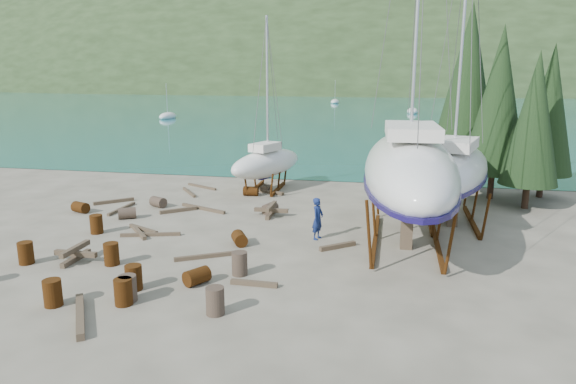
% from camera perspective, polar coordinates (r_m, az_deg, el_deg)
% --- Properties ---
extents(ground, '(600.00, 600.00, 0.00)m').
position_cam_1_polar(ground, '(21.93, -6.86, -6.46)').
color(ground, '#5B5547').
rests_on(ground, ground).
extents(bay_water, '(700.00, 700.00, 0.00)m').
position_cam_1_polar(bay_water, '(334.72, 10.70, 11.56)').
color(bay_water, '#167170').
rests_on(bay_water, ground).
extents(far_hill, '(800.00, 360.00, 110.00)m').
position_cam_1_polar(far_hill, '(339.72, 10.72, 11.58)').
color(far_hill, '#233319').
rests_on(far_hill, ground).
extents(far_house_left, '(6.60, 5.60, 5.60)m').
position_cam_1_polar(far_house_left, '(219.98, -6.16, 11.82)').
color(far_house_left, beige).
rests_on(far_house_left, ground).
extents(far_house_center, '(6.60, 5.60, 5.60)m').
position_cam_1_polar(far_house_center, '(211.32, 4.46, 11.81)').
color(far_house_center, beige).
rests_on(far_house_center, ground).
extents(far_house_right, '(6.60, 5.60, 5.60)m').
position_cam_1_polar(far_house_right, '(210.92, 18.33, 11.20)').
color(far_house_right, beige).
rests_on(far_house_right, ground).
extents(cypress_near_right, '(3.60, 3.60, 10.00)m').
position_cam_1_polar(cypress_near_right, '(32.14, 22.35, 9.41)').
color(cypress_near_right, black).
rests_on(cypress_near_right, ground).
extents(cypress_mid_right, '(3.06, 3.06, 8.50)m').
position_cam_1_polar(cypress_mid_right, '(30.56, 25.66, 7.32)').
color(cypress_mid_right, black).
rests_on(cypress_mid_right, ground).
extents(cypress_back_left, '(4.14, 4.14, 11.50)m').
position_cam_1_polar(cypress_back_left, '(33.86, 19.33, 11.26)').
color(cypress_back_left, black).
rests_on(cypress_back_left, ground).
extents(cypress_far_right, '(3.24, 3.24, 9.00)m').
position_cam_1_polar(cypress_far_right, '(33.81, 27.00, 8.11)').
color(cypress_far_right, black).
rests_on(cypress_far_right, ground).
extents(moored_boat_left, '(2.00, 5.00, 6.05)m').
position_cam_1_polar(moored_boat_left, '(87.90, -13.22, 8.19)').
color(moored_boat_left, silver).
rests_on(moored_boat_left, ground).
extents(moored_boat_mid, '(2.00, 5.00, 6.05)m').
position_cam_1_polar(moored_boat_mid, '(99.87, 13.66, 8.71)').
color(moored_boat_mid, silver).
rests_on(moored_boat_mid, ground).
extents(moored_boat_far, '(2.00, 5.00, 6.05)m').
position_cam_1_polar(moored_boat_far, '(130.59, 5.23, 9.95)').
color(moored_boat_far, silver).
rests_on(moored_boat_far, ground).
extents(large_sailboat_near, '(4.34, 13.12, 20.42)m').
position_cam_1_polar(large_sailboat_near, '(22.56, 13.34, 2.47)').
color(large_sailboat_near, silver).
rests_on(large_sailboat_near, ground).
extents(large_sailboat_far, '(5.54, 10.48, 15.92)m').
position_cam_1_polar(large_sailboat_far, '(26.48, 17.95, 2.21)').
color(large_sailboat_far, silver).
rests_on(large_sailboat_far, ground).
extents(small_sailboat_shore, '(4.41, 6.99, 10.70)m').
position_cam_1_polar(small_sailboat_shore, '(32.55, -2.40, 3.26)').
color(small_sailboat_shore, silver).
rests_on(small_sailboat_shore, ground).
extents(worker, '(0.64, 0.80, 1.90)m').
position_cam_1_polar(worker, '(23.02, 3.32, -2.97)').
color(worker, navy).
rests_on(worker, ground).
extents(drum_0, '(0.58, 0.58, 0.88)m').
position_cam_1_polar(drum_0, '(22.65, -27.12, -6.05)').
color(drum_0, '#502B0D').
rests_on(drum_0, ground).
extents(drum_2, '(1.03, 0.85, 0.58)m').
position_cam_1_polar(drum_2, '(29.65, -22.07, -1.59)').
color(drum_2, '#502B0D').
rests_on(drum_2, ground).
extents(drum_3, '(0.58, 0.58, 0.88)m').
position_cam_1_polar(drum_3, '(18.65, -16.77, -9.08)').
color(drum_3, '#502B0D').
rests_on(drum_3, ground).
extents(drum_4, '(0.91, 0.63, 0.58)m').
position_cam_1_polar(drum_4, '(31.34, -4.15, 0.10)').
color(drum_4, '#502B0D').
rests_on(drum_4, ground).
extents(drum_5, '(0.58, 0.58, 0.88)m').
position_cam_1_polar(drum_5, '(19.20, -5.40, -7.92)').
color(drum_5, '#2D2823').
rests_on(drum_5, ground).
extents(drum_6, '(0.93, 1.05, 0.58)m').
position_cam_1_polar(drum_6, '(22.47, -5.41, -5.16)').
color(drum_6, '#502B0D').
rests_on(drum_6, ground).
extents(drum_7, '(0.58, 0.58, 0.88)m').
position_cam_1_polar(drum_7, '(17.60, -17.83, -10.51)').
color(drum_7, '#502B0D').
rests_on(drum_7, ground).
extents(drum_8, '(0.58, 0.58, 0.88)m').
position_cam_1_polar(drum_8, '(25.54, -20.52, -3.37)').
color(drum_8, '#502B0D').
rests_on(drum_8, ground).
extents(drum_9, '(1.05, 0.91, 0.58)m').
position_cam_1_polar(drum_9, '(29.51, -14.23, -1.09)').
color(drum_9, '#2D2823').
rests_on(drum_9, ground).
extents(drum_10, '(0.58, 0.58, 0.88)m').
position_cam_1_polar(drum_10, '(18.34, -24.69, -10.15)').
color(drum_10, '#502B0D').
rests_on(drum_10, ground).
extents(drum_11, '(0.82, 1.02, 0.58)m').
position_cam_1_polar(drum_11, '(27.31, -2.02, -1.82)').
color(drum_11, '#2D2823').
rests_on(drum_11, ground).
extents(drum_12, '(0.96, 1.05, 0.58)m').
position_cam_1_polar(drum_12, '(18.65, -10.09, -9.21)').
color(drum_12, '#502B0D').
rests_on(drum_12, ground).
extents(drum_14, '(0.58, 0.58, 0.88)m').
position_cam_1_polar(drum_14, '(21.23, -19.03, -6.52)').
color(drum_14, '#502B0D').
rests_on(drum_14, ground).
extents(drum_15, '(1.05, 0.94, 0.58)m').
position_cam_1_polar(drum_15, '(27.61, -17.44, -2.26)').
color(drum_15, '#2D2823').
rests_on(drum_15, ground).
extents(drum_16, '(0.58, 0.58, 0.88)m').
position_cam_1_polar(drum_16, '(17.82, -17.38, -10.19)').
color(drum_16, '#2D2823').
rests_on(drum_16, ground).
extents(drum_17, '(0.58, 0.58, 0.88)m').
position_cam_1_polar(drum_17, '(16.33, -8.10, -11.88)').
color(drum_17, '#2D2823').
rests_on(drum_17, ground).
extents(timber_0, '(2.37, 1.34, 0.14)m').
position_cam_1_polar(timber_0, '(33.98, -9.54, 0.59)').
color(timber_0, brown).
rests_on(timber_0, ground).
extents(timber_1, '(1.48, 1.26, 0.19)m').
position_cam_1_polar(timber_1, '(22.11, 5.54, -6.01)').
color(timber_1, brown).
rests_on(timber_1, ground).
extents(timber_2, '(1.80, 1.68, 0.19)m').
position_cam_1_polar(timber_2, '(31.25, -18.78, -0.99)').
color(timber_2, brown).
rests_on(timber_2, ground).
extents(timber_4, '(1.57, 1.77, 0.17)m').
position_cam_1_polar(timber_4, '(24.91, -16.25, -4.30)').
color(timber_4, brown).
rests_on(timber_4, ground).
extents(timber_5, '(2.25, 1.41, 0.16)m').
position_cam_1_polar(timber_5, '(21.15, -9.16, -7.06)').
color(timber_5, brown).
rests_on(timber_5, ground).
extents(timber_6, '(2.06, 0.91, 0.19)m').
position_cam_1_polar(timber_6, '(31.95, -2.13, 0.02)').
color(timber_6, brown).
rests_on(timber_6, ground).
extents(timber_7, '(1.70, 0.20, 0.17)m').
position_cam_1_polar(timber_7, '(18.35, -3.80, -10.10)').
color(timber_7, brown).
rests_on(timber_7, ground).
extents(timber_8, '(1.66, 1.44, 0.19)m').
position_cam_1_polar(timber_8, '(28.28, -12.10, -2.00)').
color(timber_8, brown).
rests_on(timber_8, ground).
extents(timber_9, '(1.67, 2.12, 0.15)m').
position_cam_1_polar(timber_9, '(32.51, -10.93, -0.02)').
color(timber_9, brown).
rests_on(timber_9, ground).
extents(timber_10, '(2.94, 1.40, 0.16)m').
position_cam_1_polar(timber_10, '(28.46, -9.41, -1.81)').
color(timber_10, brown).
rests_on(timber_10, ground).
extents(timber_11, '(2.64, 0.90, 0.15)m').
position_cam_1_polar(timber_11, '(24.44, -15.03, -4.59)').
color(timber_11, brown).
rests_on(timber_11, ground).
extents(timber_12, '(1.87, 1.06, 0.17)m').
position_cam_1_polar(timber_12, '(25.32, -15.77, -4.00)').
color(timber_12, brown).
rests_on(timber_12, ground).
extents(timber_15, '(0.23, 2.65, 0.15)m').
position_cam_1_polar(timber_15, '(29.48, -17.99, -1.78)').
color(timber_15, brown).
rests_on(timber_15, ground).
extents(timber_16, '(1.80, 2.54, 0.23)m').
position_cam_1_polar(timber_16, '(17.22, -22.11, -12.61)').
color(timber_16, brown).
rests_on(timber_16, ground).
extents(timber_pile_fore, '(1.80, 1.80, 0.60)m').
position_cam_1_polar(timber_pile_fore, '(22.21, -22.53, -6.34)').
color(timber_pile_fore, brown).
rests_on(timber_pile_fore, ground).
extents(timber_pile_aft, '(1.80, 1.80, 0.60)m').
position_cam_1_polar(timber_pile_aft, '(26.89, -1.89, -2.03)').
color(timber_pile_aft, brown).
rests_on(timber_pile_aft, ground).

